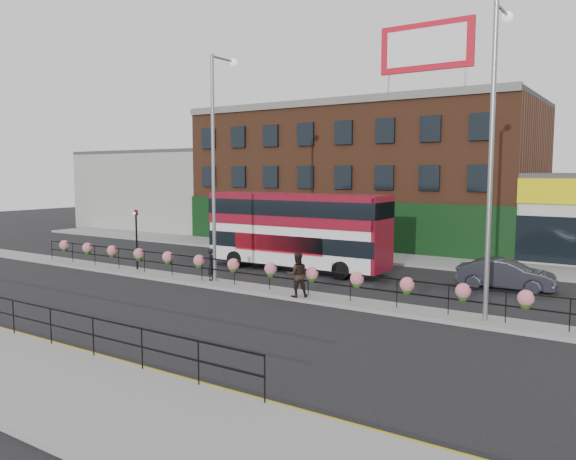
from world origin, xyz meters
The scene contains 17 objects.
ground centered at (0.00, 0.00, 0.00)m, with size 120.00×120.00×0.00m, color black.
north_pavement centered at (0.00, 12.00, 0.07)m, with size 60.00×4.00×0.15m, color gray.
median centered at (0.00, 0.00, 0.07)m, with size 60.00×1.60×0.15m, color gray.
yellow_line_inner centered at (0.00, -9.70, 0.01)m, with size 60.00×0.10×0.01m, color gold.
yellow_line_outer centered at (0.00, -9.88, 0.01)m, with size 60.00×0.10×0.01m, color gold.
brick_building centered at (-4.00, 19.96, 5.13)m, with size 25.00×12.21×10.30m.
warehouse_west centered at (-24.25, 20.00, 3.65)m, with size 15.50×12.00×7.30m.
billboard centered at (2.50, 14.99, 13.18)m, with size 6.00×0.29×4.40m.
median_railing centered at (0.00, 0.00, 1.05)m, with size 30.04×0.56×1.23m.
south_railing centered at (-2.00, -10.10, 0.96)m, with size 20.04×0.05×1.12m.
double_decker_bus centered at (-1.14, 5.60, 2.57)m, with size 10.38×2.68×4.19m.
car centered at (9.59, 6.50, 0.70)m, with size 4.38×1.87×1.40m, color #24252E.
pedestrian_a centered at (-2.62, 0.28, 0.92)m, with size 0.52×0.65×1.55m, color black.
pedestrian_b centered at (2.79, -0.54, 1.09)m, with size 1.15×1.14×1.87m, color black.
lamp_column_west centered at (-2.36, 0.47, 6.47)m, with size 0.38×1.87×10.66m.
lamp_column_east centered at (10.34, 0.20, 6.61)m, with size 0.39×1.91×10.90m.
traffic_light_median centered at (-8.00, 0.39, 2.47)m, with size 0.15×0.28×3.65m.
Camera 1 is at (15.16, -20.02, 5.34)m, focal length 35.00 mm.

